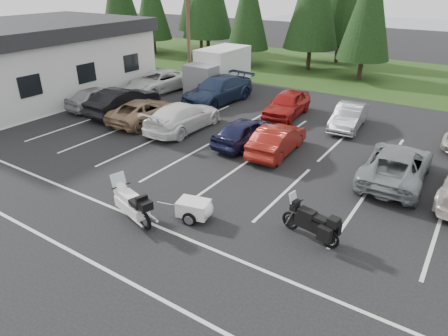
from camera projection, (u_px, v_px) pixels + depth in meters
ground at (204, 182)px, 16.51m from camera, size 120.00×120.00×0.00m
grass_strip at (367, 74)px, 34.53m from camera, size 80.00×16.00×0.01m
building at (25, 60)px, 27.38m from camera, size 10.60×15.60×4.90m
utility_pole at (188, 22)px, 28.44m from camera, size 1.60×0.26×9.00m
box_truck at (215, 70)px, 29.24m from camera, size 2.40×5.60×2.90m
stall_markings at (230, 165)px, 18.01m from camera, size 32.00×16.00×0.01m
conifer_1 at (151, 0)px, 41.00m from camera, size 3.96×3.96×9.22m
conifer_3 at (249, 6)px, 35.50m from camera, size 3.87×3.87×9.02m
conifer_5 at (369, 6)px, 30.28m from camera, size 4.14×4.14×9.63m
car_near_0 at (98, 97)px, 25.37m from camera, size 1.85×4.27×1.43m
car_near_1 at (123, 101)px, 24.24m from camera, size 1.81×4.94×1.62m
car_near_2 at (144, 111)px, 23.01m from camera, size 2.48×4.89×1.32m
car_near_3 at (184, 117)px, 21.80m from camera, size 2.13×5.17×1.50m
car_near_4 at (246, 132)px, 19.85m from camera, size 2.02×4.24×1.40m
car_near_5 at (277, 140)px, 18.91m from camera, size 1.70×4.24×1.37m
car_near_6 at (396, 165)px, 16.35m from camera, size 2.53×5.20×1.42m
car_far_0 at (158, 81)px, 29.01m from camera, size 2.98×5.60×1.50m
car_far_1 at (218, 90)px, 26.48m from camera, size 2.86×5.96×1.67m
car_far_2 at (287, 104)px, 23.92m from camera, size 2.10×4.56×1.51m
car_far_3 at (349, 117)px, 22.08m from camera, size 1.75×4.12×1.32m
touring_motorcycle at (131, 200)px, 13.71m from camera, size 2.79×1.51×1.48m
cargo_trailer at (194, 210)px, 13.86m from camera, size 1.74×1.23×0.73m
adventure_motorcycle at (311, 219)px, 12.69m from camera, size 2.46×1.24×1.43m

